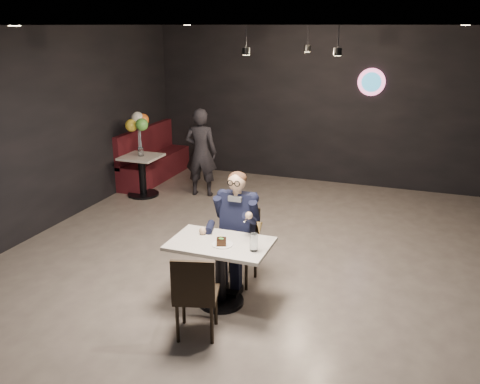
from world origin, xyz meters
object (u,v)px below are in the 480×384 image
at_px(chair_far, 238,247).
at_px(booth_bench, 154,154).
at_px(chair_near, 197,293).
at_px(seated_man, 238,227).
at_px(passerby, 201,152).
at_px(main_table, 221,273).
at_px(sundae_glass, 254,242).
at_px(balloon_vase, 141,152).
at_px(side_table, 142,174).

xyz_separation_m(chair_far, booth_bench, (-3.10, 3.50, 0.07)).
height_order(chair_near, seated_man, seated_man).
height_order(seated_man, passerby, passerby).
xyz_separation_m(main_table, sundae_glass, (0.41, -0.08, 0.47)).
xyz_separation_m(sundae_glass, balloon_vase, (-3.21, 3.13, -0.02)).
distance_m(chair_near, booth_bench, 5.61).
height_order(chair_near, sundae_glass, sundae_glass).
distance_m(balloon_vase, passerby, 1.08).
bearing_deg(sundae_glass, chair_far, 123.28).
bearing_deg(main_table, chair_near, -90.00).
xyz_separation_m(balloon_vase, passerby, (1.00, 0.40, -0.02)).
xyz_separation_m(sundae_glass, side_table, (-3.21, 3.13, -0.43)).
height_order(main_table, side_table, side_table).
relative_size(side_table, balloon_vase, 5.29).
distance_m(chair_far, chair_near, 1.18).
relative_size(seated_man, booth_bench, 0.68).
bearing_deg(passerby, sundae_glass, 113.18).
bearing_deg(sundae_glass, main_table, 169.14).
bearing_deg(balloon_vase, seated_man, -41.76).
bearing_deg(seated_man, side_table, 138.24).
height_order(chair_far, sundae_glass, sundae_glass).
bearing_deg(side_table, booth_bench, 106.70).
distance_m(booth_bench, balloon_vase, 1.09).
bearing_deg(passerby, balloon_vase, 13.15).
relative_size(sundae_glass, balloon_vase, 1.23).
bearing_deg(booth_bench, main_table, -52.58).
bearing_deg(sundae_glass, chair_near, -126.87).
relative_size(chair_near, passerby, 0.57).
xyz_separation_m(main_table, side_table, (-2.80, 3.05, 0.04)).
distance_m(chair_far, sundae_glass, 0.85).
relative_size(seated_man, side_table, 1.75).
relative_size(chair_near, seated_man, 0.64).
height_order(chair_near, side_table, chair_near).
height_order(main_table, seated_man, seated_man).
bearing_deg(sundae_glass, passerby, 121.99).
xyz_separation_m(seated_man, passerby, (-1.79, 2.90, 0.08)).
height_order(sundae_glass, booth_bench, booth_bench).
height_order(booth_bench, side_table, booth_bench).
relative_size(seated_man, sundae_glass, 7.52).
bearing_deg(sundae_glass, seated_man, 123.28).
relative_size(chair_near, side_table, 1.12).
bearing_deg(balloon_vase, booth_bench, 106.70).
bearing_deg(balloon_vase, side_table, 0.00).
xyz_separation_m(booth_bench, balloon_vase, (0.30, -1.00, 0.30)).
distance_m(main_table, side_table, 4.14).
relative_size(side_table, passerby, 0.51).
height_order(balloon_vase, passerby, passerby).
bearing_deg(seated_man, passerby, 121.70).
relative_size(chair_near, sundae_glass, 4.81).
relative_size(booth_bench, passerby, 1.31).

